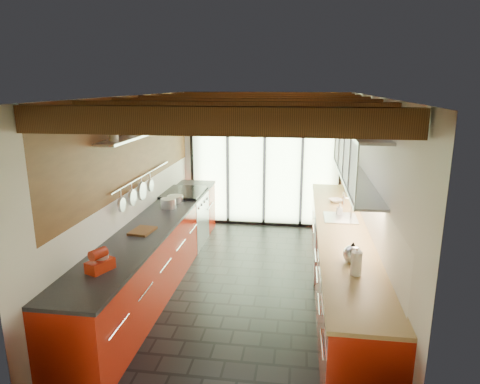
{
  "coord_description": "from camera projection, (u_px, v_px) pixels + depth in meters",
  "views": [
    {
      "loc": [
        0.69,
        -5.46,
        2.76
      ],
      "look_at": [
        -0.15,
        0.4,
        1.25
      ],
      "focal_mm": 32.0,
      "sensor_mm": 36.0,
      "label": 1
    }
  ],
  "objects": [
    {
      "name": "pot_small",
      "position": [
        175.0,
        199.0,
        6.82
      ],
      "size": [
        0.34,
        0.34,
        0.1
      ],
      "primitive_type": "cylinder",
      "rotation": [
        0.0,
        0.0,
        -0.39
      ],
      "color": "silver",
      "rests_on": "left_counter"
    },
    {
      "name": "left_wall_fixtures",
      "position": [
        143.0,
        149.0,
        5.89
      ],
      "size": [
        0.28,
        2.6,
        0.96
      ],
      "color": "silver",
      "rests_on": "ground"
    },
    {
      "name": "ceiling_beams",
      "position": [
        251.0,
        106.0,
        5.77
      ],
      "size": [
        3.14,
        5.06,
        4.9
      ],
      "color": "#593316",
      "rests_on": "ground"
    },
    {
      "name": "sink_assembly",
      "position": [
        341.0,
        216.0,
        5.98
      ],
      "size": [
        0.45,
        0.52,
        0.43
      ],
      "color": "silver",
      "rests_on": "right_counter"
    },
    {
      "name": "ground",
      "position": [
        246.0,
        285.0,
        6.01
      ],
      "size": [
        5.5,
        5.5,
        0.0
      ],
      "primitive_type": "plane",
      "color": "black",
      "rests_on": "ground"
    },
    {
      "name": "range_stove",
      "position": [
        185.0,
        218.0,
        7.47
      ],
      "size": [
        0.66,
        0.9,
        0.97
      ],
      "color": "silver",
      "rests_on": "ground"
    },
    {
      "name": "room_shell",
      "position": [
        247.0,
        170.0,
        5.61
      ],
      "size": [
        5.5,
        5.5,
        5.5
      ],
      "color": "silver",
      "rests_on": "ground"
    },
    {
      "name": "left_counter",
      "position": [
        158.0,
        250.0,
        6.08
      ],
      "size": [
        0.68,
        5.0,
        0.92
      ],
      "color": "#B6200C",
      "rests_on": "ground"
    },
    {
      "name": "cutting_board",
      "position": [
        142.0,
        231.0,
        5.44
      ],
      "size": [
        0.29,
        0.38,
        0.03
      ],
      "primitive_type": "cube",
      "rotation": [
        0.0,
        0.0,
        -0.12
      ],
      "color": "brown",
      "rests_on": "left_counter"
    },
    {
      "name": "soap_bottle",
      "position": [
        340.0,
        210.0,
        6.11
      ],
      "size": [
        0.08,
        0.08,
        0.17
      ],
      "primitive_type": "imported",
      "rotation": [
        0.0,
        0.0,
        0.06
      ],
      "color": "silver",
      "rests_on": "right_counter"
    },
    {
      "name": "bowl",
      "position": [
        336.0,
        201.0,
        6.8
      ],
      "size": [
        0.28,
        0.28,
        0.05
      ],
      "primitive_type": "imported",
      "rotation": [
        0.0,
        0.0,
        0.39
      ],
      "color": "silver",
      "rests_on": "right_counter"
    },
    {
      "name": "kettle",
      "position": [
        353.0,
        253.0,
        4.5
      ],
      "size": [
        0.26,
        0.28,
        0.24
      ],
      "color": "silver",
      "rests_on": "right_counter"
    },
    {
      "name": "stand_mixer",
      "position": [
        100.0,
        262.0,
        4.3
      ],
      "size": [
        0.25,
        0.31,
        0.25
      ],
      "color": "#B6260E",
      "rests_on": "left_counter"
    },
    {
      "name": "upper_cabinets_right",
      "position": [
        357.0,
        154.0,
        5.65
      ],
      "size": [
        0.34,
        3.0,
        3.0
      ],
      "color": "silver",
      "rests_on": "ground"
    },
    {
      "name": "paper_towel",
      "position": [
        356.0,
        264.0,
        4.19
      ],
      "size": [
        0.14,
        0.14,
        0.29
      ],
      "color": "white",
      "rests_on": "right_counter"
    },
    {
      "name": "pot_large",
      "position": [
        168.0,
        203.0,
        6.48
      ],
      "size": [
        0.29,
        0.29,
        0.15
      ],
      "primitive_type": "cylinder",
      "rotation": [
        0.0,
        0.0,
        -0.3
      ],
      "color": "silver",
      "rests_on": "left_counter"
    },
    {
      "name": "right_counter",
      "position": [
        341.0,
        260.0,
        5.73
      ],
      "size": [
        0.68,
        5.0,
        0.92
      ],
      "color": "#B6200C",
      "rests_on": "ground"
    },
    {
      "name": "glass_door",
      "position": [
        265.0,
        142.0,
        8.19
      ],
      "size": [
        2.95,
        0.1,
        2.9
      ],
      "color": "#C6EAAD",
      "rests_on": "ground"
    }
  ]
}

